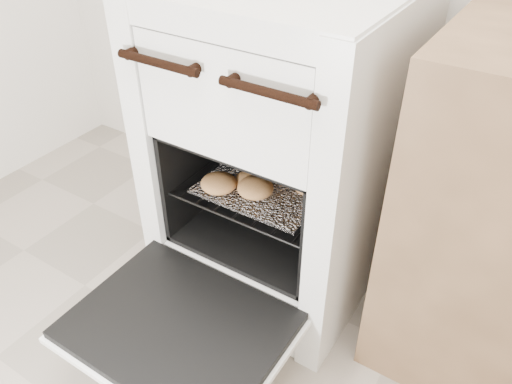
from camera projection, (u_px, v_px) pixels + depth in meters
stove at (283, 153)px, 1.54m from camera, size 0.64×0.71×0.98m
oven_door at (179, 328)px, 1.33m from camera, size 0.57×0.45×0.04m
oven_rack at (271, 183)px, 1.53m from camera, size 0.47×0.45×0.01m
foil_sheet at (267, 184)px, 1.51m from camera, size 0.36×0.32×0.01m
baked_rolls at (270, 180)px, 1.48m from camera, size 0.38×0.32×0.06m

